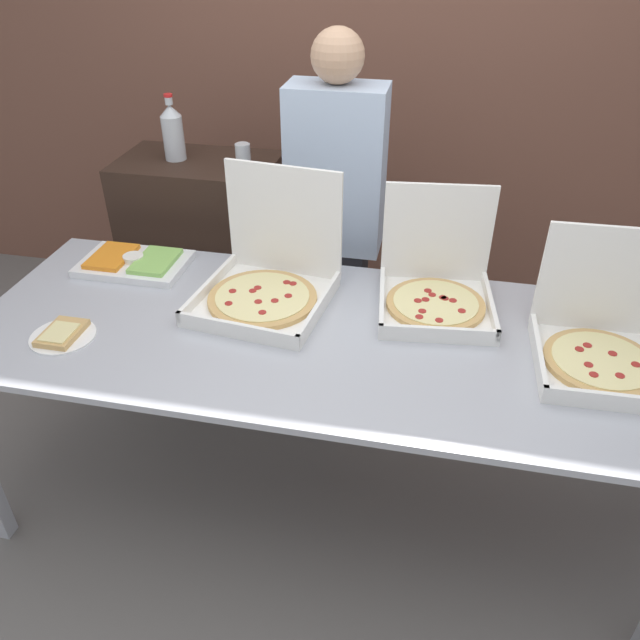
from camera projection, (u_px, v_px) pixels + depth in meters
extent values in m
plane|color=slate|center=(320.00, 495.00, 2.64)|extent=(16.00, 16.00, 0.00)
cube|color=brown|center=(387.00, 61.00, 3.24)|extent=(10.00, 0.06, 2.80)
cube|color=#A8AAB2|center=(320.00, 335.00, 2.18)|extent=(2.47, 0.98, 0.02)
cube|color=#A8AAB2|center=(96.00, 326.00, 2.97)|extent=(0.06, 0.06, 0.82)
cube|color=#A8AAB2|center=(623.00, 393.00, 2.56)|extent=(0.06, 0.06, 0.82)
cube|color=white|center=(435.00, 309.00, 2.27)|extent=(0.45, 0.45, 0.02)
cube|color=white|center=(439.00, 333.00, 2.10)|extent=(0.41, 0.06, 0.04)
cube|color=white|center=(382.00, 299.00, 2.27)|extent=(0.06, 0.41, 0.04)
cube|color=white|center=(490.00, 305.00, 2.24)|extent=(0.06, 0.41, 0.04)
cube|color=white|center=(437.00, 233.00, 2.33)|extent=(0.41, 0.06, 0.39)
cylinder|color=tan|center=(435.00, 304.00, 2.26)|extent=(0.36, 0.36, 0.02)
cylinder|color=beige|center=(436.00, 302.00, 2.26)|extent=(0.31, 0.31, 0.00)
cylinder|color=maroon|center=(453.00, 300.00, 2.26)|extent=(0.03, 0.03, 0.00)
cylinder|color=maroon|center=(445.00, 298.00, 2.27)|extent=(0.03, 0.03, 0.00)
cylinder|color=maroon|center=(443.00, 297.00, 2.28)|extent=(0.03, 0.03, 0.00)
cylinder|color=maroon|center=(432.00, 295.00, 2.29)|extent=(0.03, 0.03, 0.00)
cylinder|color=maroon|center=(428.00, 291.00, 2.32)|extent=(0.03, 0.03, 0.00)
cylinder|color=maroon|center=(426.00, 299.00, 2.26)|extent=(0.03, 0.03, 0.00)
cylinder|color=maroon|center=(418.00, 301.00, 2.26)|extent=(0.03, 0.03, 0.00)
cylinder|color=maroon|center=(422.00, 311.00, 2.20)|extent=(0.03, 0.03, 0.00)
cylinder|color=maroon|center=(419.00, 317.00, 2.17)|extent=(0.03, 0.03, 0.00)
cylinder|color=maroon|center=(439.00, 320.00, 2.15)|extent=(0.03, 0.03, 0.00)
cylinder|color=maroon|center=(462.00, 311.00, 2.20)|extent=(0.03, 0.03, 0.00)
cube|color=white|center=(263.00, 303.00, 2.31)|extent=(0.51, 0.51, 0.02)
cube|color=white|center=(237.00, 328.00, 2.12)|extent=(0.46, 0.07, 0.04)
cube|color=white|center=(208.00, 286.00, 2.35)|extent=(0.07, 0.46, 0.04)
cube|color=white|center=(319.00, 306.00, 2.23)|extent=(0.07, 0.46, 0.04)
cube|color=white|center=(284.00, 221.00, 2.37)|extent=(0.46, 0.07, 0.44)
cylinder|color=tan|center=(262.00, 298.00, 2.30)|extent=(0.40, 0.40, 0.02)
cylinder|color=beige|center=(262.00, 296.00, 2.29)|extent=(0.35, 0.35, 0.00)
cylinder|color=maroon|center=(288.00, 296.00, 2.29)|extent=(0.03, 0.03, 0.00)
cylinder|color=maroon|center=(293.00, 284.00, 2.36)|extent=(0.03, 0.03, 0.00)
cylinder|color=maroon|center=(287.00, 282.00, 2.37)|extent=(0.03, 0.03, 0.00)
cylinder|color=maroon|center=(258.00, 288.00, 2.33)|extent=(0.03, 0.03, 0.00)
cylinder|color=maroon|center=(253.00, 291.00, 2.32)|extent=(0.03, 0.03, 0.00)
cylinder|color=maroon|center=(233.00, 291.00, 2.31)|extent=(0.03, 0.03, 0.00)
cylinder|color=maroon|center=(229.00, 303.00, 2.24)|extent=(0.03, 0.03, 0.00)
cylinder|color=maroon|center=(258.00, 302.00, 2.25)|extent=(0.03, 0.03, 0.00)
cylinder|color=maroon|center=(262.00, 312.00, 2.19)|extent=(0.03, 0.03, 0.00)
cylinder|color=maroon|center=(275.00, 301.00, 2.26)|extent=(0.03, 0.03, 0.00)
cube|color=white|center=(599.00, 367.00, 1.99)|extent=(0.41, 0.41, 0.02)
cube|color=white|center=(614.00, 399.00, 1.81)|extent=(0.40, 0.03, 0.04)
cube|color=white|center=(538.00, 353.00, 2.00)|extent=(0.03, 0.40, 0.04)
cube|color=white|center=(603.00, 280.00, 2.05)|extent=(0.40, 0.03, 0.38)
cylinder|color=tan|center=(601.00, 362.00, 1.98)|extent=(0.36, 0.36, 0.02)
cylinder|color=beige|center=(602.00, 359.00, 1.97)|extent=(0.31, 0.31, 0.00)
cylinder|color=maroon|center=(636.00, 364.00, 1.95)|extent=(0.03, 0.03, 0.00)
cylinder|color=maroon|center=(613.00, 354.00, 1.99)|extent=(0.03, 0.03, 0.00)
cylinder|color=maroon|center=(587.00, 345.00, 2.03)|extent=(0.03, 0.03, 0.00)
cylinder|color=maroon|center=(579.00, 349.00, 2.01)|extent=(0.03, 0.03, 0.00)
cylinder|color=maroon|center=(589.00, 365.00, 1.94)|extent=(0.03, 0.03, 0.00)
cylinder|color=maroon|center=(594.00, 375.00, 1.90)|extent=(0.03, 0.03, 0.00)
cylinder|color=maroon|center=(620.00, 376.00, 1.90)|extent=(0.03, 0.03, 0.00)
cylinder|color=white|center=(63.00, 336.00, 2.14)|extent=(0.22, 0.22, 0.01)
cube|color=tan|center=(62.00, 333.00, 2.14)|extent=(0.12, 0.17, 0.02)
cube|color=beige|center=(59.00, 332.00, 2.12)|extent=(0.09, 0.12, 0.01)
cube|color=white|center=(134.00, 264.00, 2.55)|extent=(0.43, 0.28, 0.03)
cube|color=orange|center=(112.00, 257.00, 2.55)|extent=(0.15, 0.22, 0.02)
cube|color=#8CC65B|center=(156.00, 261.00, 2.52)|extent=(0.15, 0.22, 0.02)
cylinder|color=white|center=(133.00, 258.00, 2.53)|extent=(0.08, 0.08, 0.02)
cube|color=black|center=(208.00, 265.00, 3.18)|extent=(0.73, 0.45, 1.10)
cylinder|color=#B7BCC1|center=(174.00, 138.00, 2.83)|extent=(0.10, 0.10, 0.20)
cone|color=#B7BCC1|center=(170.00, 110.00, 2.76)|extent=(0.10, 0.10, 0.05)
cylinder|color=#B7BCC1|center=(169.00, 101.00, 2.74)|extent=(0.03, 0.03, 0.03)
cylinder|color=red|center=(168.00, 95.00, 2.73)|extent=(0.04, 0.04, 0.01)
cylinder|color=silver|center=(243.00, 158.00, 2.72)|extent=(0.07, 0.07, 0.12)
cylinder|color=silver|center=(242.00, 144.00, 2.69)|extent=(0.06, 0.06, 0.00)
cube|color=black|center=(334.00, 321.00, 3.00)|extent=(0.28, 0.20, 0.82)
cube|color=silver|center=(336.00, 170.00, 2.58)|extent=(0.40, 0.22, 0.69)
sphere|color=tan|center=(338.00, 56.00, 2.33)|extent=(0.21, 0.21, 0.21)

